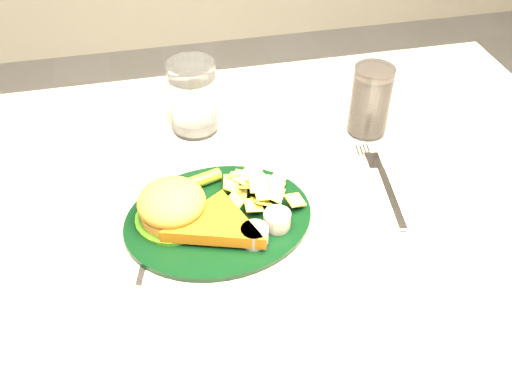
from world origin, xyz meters
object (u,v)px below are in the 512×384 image
Objects in this scene: water_glass at (193,97)px; fork_napkin at (389,193)px; cola_glass at (370,101)px; dinner_plate at (218,205)px; table at (240,355)px.

fork_napkin is at bearing -42.74° from water_glass.
cola_glass is at bearing 88.98° from fork_napkin.
table is at bearing 26.60° from dinner_plate.
water_glass reaches higher than cola_glass.
dinner_plate is at bearing -172.44° from fork_napkin.
dinner_plate is 2.15× the size of water_glass.
dinner_plate reaches higher than table.
cola_glass is 0.69× the size of fork_napkin.
water_glass is (-0.03, 0.21, 0.44)m from table.
fork_napkin is at bearing -5.33° from table.
cola_glass is at bearing 22.80° from dinner_plate.
table is 9.72× the size of water_glass.
water_glass reaches higher than table.
cola_glass is at bearing -14.16° from water_glass.
water_glass is 0.35m from fork_napkin.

